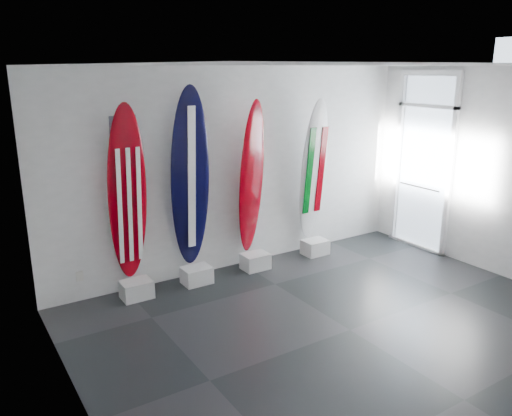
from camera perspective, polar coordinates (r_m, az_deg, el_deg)
floor at (r=6.22m, az=10.51°, el=-13.33°), size 6.00×6.00×0.00m
ceiling at (r=5.46m, az=12.11°, el=15.46°), size 6.00×6.00×0.00m
wall_back at (r=7.60m, az=-1.85°, el=4.36°), size 6.00×0.00×6.00m
wall_left at (r=4.26m, az=-19.63°, el=-5.73°), size 0.00×5.00×5.00m
display_block_usa at (r=7.02m, az=-13.28°, el=-8.91°), size 0.40×0.30×0.24m
surfboard_usa at (r=6.69m, az=-14.25°, el=1.51°), size 0.55×0.29×2.34m
display_block_navy at (r=7.32m, az=-6.68°, el=-7.51°), size 0.40×0.30×0.24m
surfboard_navy at (r=6.99m, az=-7.40°, el=3.26°), size 0.58×0.27×2.53m
display_block_swiss at (r=7.77m, az=-0.07°, el=-6.01°), size 0.40×0.30×0.24m
surfboard_swiss at (r=7.47m, az=-0.49°, el=3.36°), size 0.58×0.42×2.32m
display_block_italy at (r=8.41m, az=6.66°, el=-4.39°), size 0.40×0.30×0.24m
surfboard_italy at (r=8.14m, az=6.50°, el=4.20°), size 0.53×0.34×2.30m
wall_outlet at (r=7.04m, az=-19.20°, el=-7.27°), size 0.09×0.02×0.13m
glass_door at (r=8.84m, az=18.32°, el=4.68°), size 0.12×1.16×2.85m
balcony at (r=10.09m, az=22.68°, el=0.13°), size 2.80×2.20×1.20m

